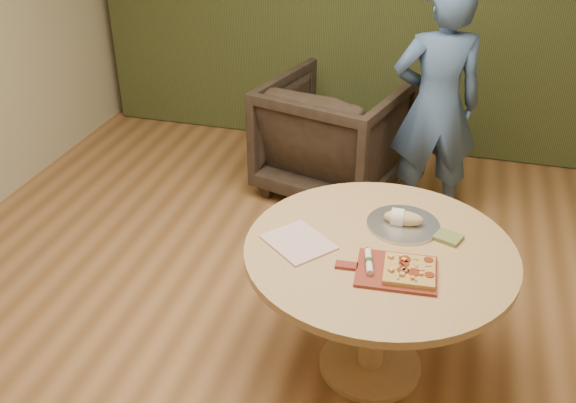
# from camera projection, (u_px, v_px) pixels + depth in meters

# --- Properties ---
(room_shell) EXTENTS (5.04, 6.04, 2.84)m
(room_shell) POSITION_uv_depth(u_px,v_px,m) (276.00, 122.00, 2.61)
(room_shell) COLOR #9B693E
(room_shell) RESTS_ON ground
(pedestal_table) EXTENTS (1.27, 1.27, 0.75)m
(pedestal_table) POSITION_uv_depth(u_px,v_px,m) (378.00, 272.00, 3.05)
(pedestal_table) COLOR tan
(pedestal_table) RESTS_ON ground
(pizza_paddle) EXTENTS (0.46, 0.30, 0.01)m
(pizza_paddle) POSITION_uv_depth(u_px,v_px,m) (394.00, 271.00, 2.81)
(pizza_paddle) COLOR maroon
(pizza_paddle) RESTS_ON pedestal_table
(flatbread_pizza) EXTENTS (0.24, 0.24, 0.04)m
(flatbread_pizza) POSITION_uv_depth(u_px,v_px,m) (409.00, 270.00, 2.78)
(flatbread_pizza) COLOR tan
(flatbread_pizza) RESTS_ON pizza_paddle
(cutlery_roll) EXTENTS (0.07, 0.20, 0.03)m
(cutlery_roll) POSITION_uv_depth(u_px,v_px,m) (369.00, 261.00, 2.83)
(cutlery_roll) COLOR beige
(cutlery_roll) RESTS_ON pizza_paddle
(newspaper) EXTENTS (0.39, 0.38, 0.01)m
(newspaper) POSITION_uv_depth(u_px,v_px,m) (298.00, 242.00, 3.01)
(newspaper) COLOR white
(newspaper) RESTS_ON pedestal_table
(serving_tray) EXTENTS (0.36, 0.36, 0.02)m
(serving_tray) POSITION_uv_depth(u_px,v_px,m) (403.00, 224.00, 3.14)
(serving_tray) COLOR silver
(serving_tray) RESTS_ON pedestal_table
(bread_roll) EXTENTS (0.19, 0.09, 0.09)m
(bread_roll) POSITION_uv_depth(u_px,v_px,m) (402.00, 218.00, 3.12)
(bread_roll) COLOR tan
(bread_roll) RESTS_ON serving_tray
(green_packet) EXTENTS (0.15, 0.14, 0.02)m
(green_packet) POSITION_uv_depth(u_px,v_px,m) (448.00, 238.00, 3.03)
(green_packet) COLOR #4C5C29
(green_packet) RESTS_ON pedestal_table
(armchair) EXTENTS (1.13, 1.09, 0.96)m
(armchair) POSITION_uv_depth(u_px,v_px,m) (334.00, 131.00, 4.77)
(armchair) COLOR black
(armchair) RESTS_ON ground
(person_standing) EXTENTS (0.70, 0.56, 1.66)m
(person_standing) POSITION_uv_depth(u_px,v_px,m) (436.00, 106.00, 4.26)
(person_standing) COLOR #39557F
(person_standing) RESTS_ON ground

